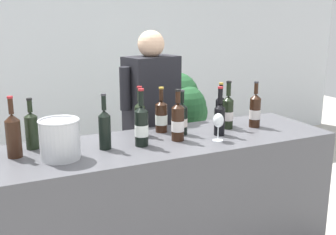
{
  "coord_description": "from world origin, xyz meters",
  "views": [
    {
      "loc": [
        -1.07,
        -2.27,
        1.73
      ],
      "look_at": [
        -0.01,
        0.0,
        1.11
      ],
      "focal_mm": 43.56,
      "sensor_mm": 36.0,
      "label": 1
    }
  ],
  "objects_px": {
    "person_server": "(152,137)",
    "potted_shrub": "(177,116)",
    "wine_bottle_6": "(220,109)",
    "wine_bottle_7": "(220,117)",
    "wine_bottle_1": "(161,116)",
    "wine_bottle_5": "(105,128)",
    "wine_bottle_10": "(32,129)",
    "wine_bottle_3": "(255,110)",
    "wine_bottle_4": "(228,112)",
    "wine_bottle_9": "(178,122)",
    "wine_bottle_11": "(182,118)",
    "ice_bucket": "(60,139)",
    "wine_bottle_2": "(141,126)",
    "wine_glass": "(218,122)",
    "wine_bottle_8": "(13,134)",
    "wine_bottle_0": "(140,116)"
  },
  "relations": [
    {
      "from": "person_server",
      "to": "potted_shrub",
      "type": "distance_m",
      "value": 0.7
    },
    {
      "from": "wine_bottle_11",
      "to": "potted_shrub",
      "type": "height_order",
      "value": "wine_bottle_11"
    },
    {
      "from": "wine_bottle_4",
      "to": "wine_bottle_10",
      "type": "bearing_deg",
      "value": 175.26
    },
    {
      "from": "wine_bottle_0",
      "to": "wine_bottle_7",
      "type": "height_order",
      "value": "wine_bottle_0"
    },
    {
      "from": "person_server",
      "to": "potted_shrub",
      "type": "xyz_separation_m",
      "value": [
        0.47,
        0.52,
        0.01
      ]
    },
    {
      "from": "wine_bottle_3",
      "to": "wine_bottle_6",
      "type": "relative_size",
      "value": 1.07
    },
    {
      "from": "wine_bottle_2",
      "to": "wine_bottle_5",
      "type": "height_order",
      "value": "wine_bottle_2"
    },
    {
      "from": "wine_bottle_8",
      "to": "wine_bottle_11",
      "type": "relative_size",
      "value": 1.16
    },
    {
      "from": "wine_bottle_9",
      "to": "wine_bottle_11",
      "type": "xyz_separation_m",
      "value": [
        0.09,
        0.11,
        -0.01
      ]
    },
    {
      "from": "ice_bucket",
      "to": "potted_shrub",
      "type": "xyz_separation_m",
      "value": [
        1.3,
        1.17,
        -0.26
      ]
    },
    {
      "from": "potted_shrub",
      "to": "wine_bottle_9",
      "type": "bearing_deg",
      "value": -116.04
    },
    {
      "from": "wine_bottle_1",
      "to": "potted_shrub",
      "type": "distance_m",
      "value": 1.1
    },
    {
      "from": "wine_bottle_6",
      "to": "wine_bottle_10",
      "type": "relative_size",
      "value": 1.0
    },
    {
      "from": "wine_bottle_7",
      "to": "person_server",
      "type": "height_order",
      "value": "person_server"
    },
    {
      "from": "wine_bottle_5",
      "to": "wine_bottle_9",
      "type": "bearing_deg",
      "value": -3.65
    },
    {
      "from": "person_server",
      "to": "potted_shrub",
      "type": "relative_size",
      "value": 1.33
    },
    {
      "from": "wine_bottle_3",
      "to": "wine_bottle_7",
      "type": "distance_m",
      "value": 0.35
    },
    {
      "from": "wine_bottle_9",
      "to": "wine_bottle_4",
      "type": "bearing_deg",
      "value": 13.71
    },
    {
      "from": "wine_bottle_1",
      "to": "wine_bottle_11",
      "type": "distance_m",
      "value": 0.15
    },
    {
      "from": "wine_bottle_10",
      "to": "ice_bucket",
      "type": "relative_size",
      "value": 1.36
    },
    {
      "from": "wine_bottle_5",
      "to": "wine_bottle_1",
      "type": "bearing_deg",
      "value": 23.25
    },
    {
      "from": "wine_bottle_11",
      "to": "wine_bottle_1",
      "type": "bearing_deg",
      "value": 131.71
    },
    {
      "from": "wine_bottle_2",
      "to": "wine_bottle_4",
      "type": "distance_m",
      "value": 0.71
    },
    {
      "from": "ice_bucket",
      "to": "person_server",
      "type": "height_order",
      "value": "person_server"
    },
    {
      "from": "wine_bottle_9",
      "to": "wine_bottle_10",
      "type": "height_order",
      "value": "wine_bottle_9"
    },
    {
      "from": "wine_bottle_1",
      "to": "wine_bottle_6",
      "type": "distance_m",
      "value": 0.47
    },
    {
      "from": "wine_bottle_7",
      "to": "wine_bottle_10",
      "type": "xyz_separation_m",
      "value": [
        -1.17,
        0.23,
        -0.0
      ]
    },
    {
      "from": "wine_bottle_4",
      "to": "potted_shrub",
      "type": "xyz_separation_m",
      "value": [
        0.11,
        1.03,
        -0.27
      ]
    },
    {
      "from": "wine_bottle_7",
      "to": "wine_bottle_9",
      "type": "bearing_deg",
      "value": 178.62
    },
    {
      "from": "wine_bottle_6",
      "to": "wine_bottle_7",
      "type": "height_order",
      "value": "wine_bottle_7"
    },
    {
      "from": "wine_bottle_2",
      "to": "wine_bottle_4",
      "type": "height_order",
      "value": "wine_bottle_2"
    },
    {
      "from": "wine_bottle_3",
      "to": "wine_bottle_11",
      "type": "xyz_separation_m",
      "value": [
        -0.56,
        0.05,
        -0.01
      ]
    },
    {
      "from": "wine_bottle_5",
      "to": "wine_bottle_9",
      "type": "distance_m",
      "value": 0.47
    },
    {
      "from": "wine_bottle_5",
      "to": "wine_bottle_10",
      "type": "xyz_separation_m",
      "value": [
        -0.39,
        0.19,
        -0.01
      ]
    },
    {
      "from": "wine_bottle_0",
      "to": "wine_bottle_8",
      "type": "xyz_separation_m",
      "value": [
        -0.8,
        -0.11,
        0.01
      ]
    },
    {
      "from": "wine_bottle_10",
      "to": "wine_bottle_3",
      "type": "bearing_deg",
      "value": -5.93
    },
    {
      "from": "wine_bottle_2",
      "to": "wine_bottle_7",
      "type": "distance_m",
      "value": 0.56
    },
    {
      "from": "wine_bottle_5",
      "to": "wine_bottle_10",
      "type": "height_order",
      "value": "wine_bottle_5"
    },
    {
      "from": "wine_bottle_5",
      "to": "wine_bottle_3",
      "type": "bearing_deg",
      "value": 1.6
    },
    {
      "from": "potted_shrub",
      "to": "wine_bottle_2",
      "type": "bearing_deg",
      "value": -125.2
    },
    {
      "from": "wine_bottle_0",
      "to": "wine_glass",
      "type": "height_order",
      "value": "wine_bottle_0"
    },
    {
      "from": "ice_bucket",
      "to": "wine_bottle_9",
      "type": "bearing_deg",
      "value": 2.76
    },
    {
      "from": "wine_bottle_8",
      "to": "wine_bottle_11",
      "type": "height_order",
      "value": "wine_bottle_8"
    },
    {
      "from": "wine_bottle_9",
      "to": "wine_bottle_10",
      "type": "bearing_deg",
      "value": 165.82
    },
    {
      "from": "wine_bottle_6",
      "to": "wine_bottle_10",
      "type": "height_order",
      "value": "wine_bottle_6"
    },
    {
      "from": "wine_bottle_6",
      "to": "potted_shrub",
      "type": "distance_m",
      "value": 0.96
    },
    {
      "from": "wine_bottle_1",
      "to": "wine_bottle_3",
      "type": "height_order",
      "value": "wine_bottle_3"
    },
    {
      "from": "wine_glass",
      "to": "potted_shrub",
      "type": "xyz_separation_m",
      "value": [
        0.33,
        1.25,
        -0.27
      ]
    },
    {
      "from": "wine_bottle_0",
      "to": "ice_bucket",
      "type": "xyz_separation_m",
      "value": [
        -0.57,
        -0.25,
        -0.01
      ]
    },
    {
      "from": "wine_bottle_9",
      "to": "ice_bucket",
      "type": "xyz_separation_m",
      "value": [
        -0.75,
        -0.04,
        -0.01
      ]
    }
  ]
}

